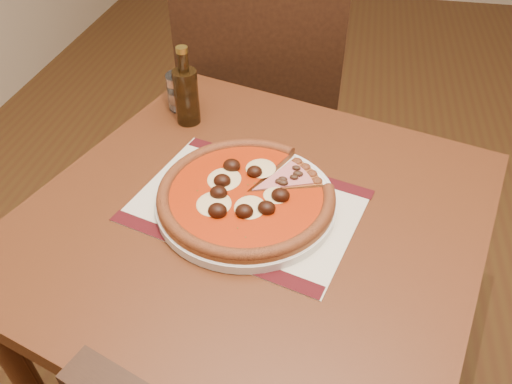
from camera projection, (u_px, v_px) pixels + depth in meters
The scene contains 8 objects.
table at pixel (254, 248), 0.99m from camera, with size 0.99×0.99×0.75m.
chair_far at pixel (262, 109), 1.57m from camera, with size 0.49×0.49×0.96m.
placemat at pixel (246, 205), 0.93m from camera, with size 0.40×0.29×0.00m, color beige.
plate at pixel (246, 201), 0.93m from camera, with size 0.33×0.33×0.02m, color white.
pizza at pixel (246, 193), 0.91m from camera, with size 0.33×0.33×0.04m.
ham_slice at pixel (290, 177), 0.95m from camera, with size 0.13×0.12×0.02m.
water_glass at pixel (182, 91), 1.17m from camera, with size 0.07×0.07×0.08m, color white.
bottle at pixel (186, 94), 1.10m from camera, with size 0.05×0.05×0.18m.
Camera 1 is at (-0.75, -0.98, 1.38)m, focal length 35.00 mm.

